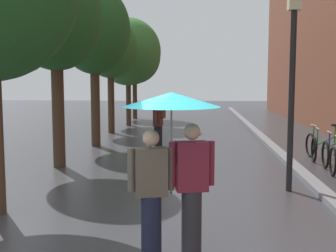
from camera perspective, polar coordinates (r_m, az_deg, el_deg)
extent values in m
cube|color=slate|center=(15.47, 13.04, -2.12)|extent=(0.30, 36.00, 0.12)
cylinder|color=#473323|center=(11.37, -14.30, 1.72)|extent=(0.31, 0.31, 2.81)
ellipsoid|color=#235623|center=(11.45, -14.63, 13.94)|extent=(2.35, 2.35, 2.74)
cylinder|color=#473323|center=(14.74, -9.57, 2.77)|extent=(0.31, 0.31, 2.79)
ellipsoid|color=#235623|center=(14.80, -9.75, 12.46)|extent=(2.40, 2.40, 2.94)
cylinder|color=#473323|center=(18.29, -7.52, 3.18)|extent=(0.27, 0.27, 2.62)
ellipsoid|color=#2D6628|center=(18.31, -7.62, 10.25)|extent=(2.25, 2.25, 2.53)
cylinder|color=#473323|center=(21.17, -5.23, 3.26)|extent=(0.24, 0.24, 2.36)
ellipsoid|color=#387533|center=(21.18, -5.30, 9.75)|extent=(3.17, 3.17, 3.25)
cylinder|color=#473323|center=(24.96, -4.40, 3.74)|extent=(0.25, 0.25, 2.38)
ellipsoid|color=#235623|center=(24.97, -4.44, 9.13)|extent=(2.96, 2.96, 3.09)
torus|color=black|center=(10.80, 20.95, -4.38)|extent=(0.12, 0.70, 0.70)
torus|color=black|center=(11.66, 20.07, -3.59)|extent=(0.10, 0.70, 0.70)
cylinder|color=#233DA8|center=(11.63, 20.52, -2.18)|extent=(0.04, 0.04, 0.58)
cylinder|color=#9E9EA3|center=(11.60, 20.57, -0.77)|extent=(0.06, 0.46, 0.03)
torus|color=black|center=(12.44, 18.71, -2.94)|extent=(0.12, 0.70, 0.70)
cylinder|color=#1E7A38|center=(12.41, 19.13, -1.63)|extent=(0.04, 0.04, 0.58)
cylinder|color=#9E9EA3|center=(12.38, 19.18, -0.30)|extent=(0.07, 0.46, 0.03)
torus|color=black|center=(13.21, 18.29, -2.41)|extent=(0.13, 0.70, 0.70)
cylinder|color=#1E7A38|center=(13.41, 20.77, -1.52)|extent=(0.88, 0.13, 0.43)
cylinder|color=#1E7A38|center=(13.44, 21.19, -1.19)|extent=(0.04, 0.04, 0.55)
cube|color=black|center=(13.41, 21.24, 0.10)|extent=(0.23, 0.12, 0.06)
cylinder|color=#1E7A38|center=(13.20, 18.67, -1.16)|extent=(0.04, 0.04, 0.58)
cylinder|color=#9E9EA3|center=(13.17, 18.71, 0.09)|extent=(0.08, 0.46, 0.03)
cylinder|color=#1E233D|center=(5.62, -2.22, -13.09)|extent=(0.26, 0.26, 0.80)
cube|color=#665B4C|center=(5.43, -2.25, -6.06)|extent=(0.44, 0.30, 0.60)
sphere|color=beige|center=(5.35, -2.27, -1.60)|extent=(0.21, 0.21, 0.21)
cylinder|color=#665B4C|center=(5.40, -4.90, -5.82)|extent=(0.09, 0.09, 0.54)
cylinder|color=#665B4C|center=(5.45, 0.37, -5.67)|extent=(0.09, 0.09, 0.54)
cylinder|color=#2D2D33|center=(5.69, 3.12, -12.62)|extent=(0.26, 0.26, 0.84)
cube|color=maroon|center=(5.50, 3.17, -5.33)|extent=(0.44, 0.30, 0.63)
sphere|color=beige|center=(5.43, 3.20, -0.76)|extent=(0.21, 0.21, 0.21)
cylinder|color=maroon|center=(5.45, 0.59, -5.09)|extent=(0.09, 0.09, 0.57)
cylinder|color=maroon|center=(5.55, 5.71, -4.91)|extent=(0.09, 0.09, 0.57)
cylinder|color=#9E9EA3|center=(5.43, 0.45, -3.22)|extent=(0.02, 0.02, 1.14)
cone|color=#1EB2C6|center=(5.36, 0.45, 3.53)|extent=(1.23, 1.23, 0.18)
cylinder|color=black|center=(8.92, 15.98, 2.99)|extent=(0.12, 0.12, 3.59)
cube|color=beige|center=(9.04, 16.37, 15.46)|extent=(0.24, 0.24, 0.32)
cylinder|color=black|center=(13.27, -1.32, -1.77)|extent=(0.26, 0.26, 0.83)
cube|color=#4C231E|center=(13.19, -1.33, 1.36)|extent=(0.28, 0.43, 0.62)
sphere|color=#9E7051|center=(13.16, -1.33, 3.25)|extent=(0.21, 0.21, 0.21)
cylinder|color=#4C231E|center=(12.95, -1.61, 1.40)|extent=(0.09, 0.09, 0.56)
cylinder|color=#4C231E|center=(13.43, -1.06, 1.58)|extent=(0.09, 0.09, 0.56)
cube|color=#592D19|center=(13.15, -0.74, 1.81)|extent=(0.18, 0.28, 0.36)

